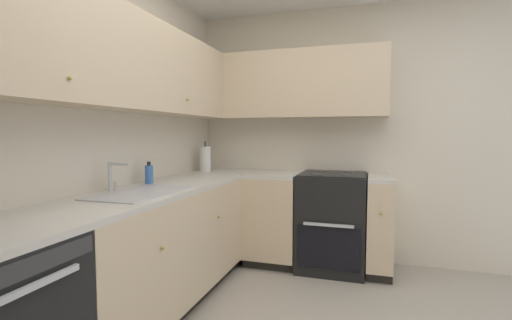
# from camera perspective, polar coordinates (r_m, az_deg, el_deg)

# --- Properties ---
(wall_back) EXTENTS (4.04, 0.05, 2.54)m
(wall_back) POSITION_cam_1_polar(r_m,az_deg,el_deg) (2.54, -27.08, 3.22)
(wall_back) COLOR beige
(wall_back) RESTS_ON ground_plane
(wall_right) EXTENTS (0.05, 3.29, 2.54)m
(wall_right) POSITION_cam_1_polar(r_m,az_deg,el_deg) (3.81, 15.07, 3.71)
(wall_right) COLOR beige
(wall_right) RESTS_ON ground_plane
(lower_cabinets_back) EXTENTS (1.89, 0.62, 0.87)m
(lower_cabinets_back) POSITION_cam_1_polar(r_m,az_deg,el_deg) (2.81, -15.30, -13.68)
(lower_cabinets_back) COLOR beige
(lower_cabinets_back) RESTS_ON ground_plane
(countertop_back) EXTENTS (3.09, 0.60, 0.03)m
(countertop_back) POSITION_cam_1_polar(r_m,az_deg,el_deg) (2.70, -15.46, -4.63)
(countertop_back) COLOR beige
(countertop_back) RESTS_ON lower_cabinets_back
(lower_cabinets_right) EXTENTS (0.62, 1.36, 0.87)m
(lower_cabinets_right) POSITION_cam_1_polar(r_m,az_deg,el_deg) (3.64, 7.59, -9.42)
(lower_cabinets_right) COLOR beige
(lower_cabinets_right) RESTS_ON ground_plane
(countertop_right) EXTENTS (0.60, 1.36, 0.03)m
(countertop_right) POSITION_cam_1_polar(r_m,az_deg,el_deg) (3.56, 7.65, -2.41)
(countertop_right) COLOR beige
(countertop_right) RESTS_ON lower_cabinets_right
(oven_range) EXTENTS (0.68, 0.62, 1.05)m
(oven_range) POSITION_cam_1_polar(r_m,az_deg,el_deg) (3.62, 11.80, -9.21)
(oven_range) COLOR black
(oven_range) RESTS_ON ground_plane
(upper_cabinets_back) EXTENTS (2.77, 0.34, 0.65)m
(upper_cabinets_back) POSITION_cam_1_polar(r_m,az_deg,el_deg) (2.66, -20.39, 14.32)
(upper_cabinets_back) COLOR beige
(upper_cabinets_right) EXTENTS (0.32, 1.91, 0.65)m
(upper_cabinets_right) POSITION_cam_1_polar(r_m,az_deg,el_deg) (3.74, 5.05, 11.55)
(upper_cabinets_right) COLOR beige
(sink) EXTENTS (0.68, 0.40, 0.10)m
(sink) POSITION_cam_1_polar(r_m,az_deg,el_deg) (2.51, -17.63, -5.88)
(sink) COLOR #B7B7BC
(sink) RESTS_ON countertop_back
(faucet) EXTENTS (0.07, 0.16, 0.20)m
(faucet) POSITION_cam_1_polar(r_m,az_deg,el_deg) (2.61, -21.36, -2.04)
(faucet) COLOR silver
(faucet) RESTS_ON countertop_back
(soap_bottle) EXTENTS (0.06, 0.06, 0.17)m
(soap_bottle) POSITION_cam_1_polar(r_m,az_deg,el_deg) (2.95, -16.35, -2.12)
(soap_bottle) COLOR #3F72BF
(soap_bottle) RESTS_ON countertop_back
(paper_towel_roll) EXTENTS (0.11, 0.11, 0.31)m
(paper_towel_roll) POSITION_cam_1_polar(r_m,az_deg,el_deg) (3.78, -7.90, 0.19)
(paper_towel_roll) COLOR white
(paper_towel_roll) RESTS_ON countertop_back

